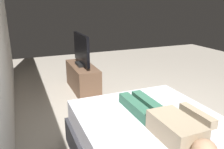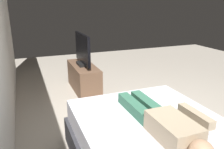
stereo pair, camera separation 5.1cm
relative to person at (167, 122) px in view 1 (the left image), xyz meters
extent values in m
plane|color=#ADA393|center=(0.80, -0.42, -0.62)|extent=(10.00, 10.00, 0.00)
cube|color=white|center=(-0.03, 0.00, -0.20)|extent=(2.02, 1.37, 0.24)
cube|color=tan|center=(-0.13, 0.02, 0.01)|extent=(0.48, 0.28, 0.18)
cube|color=#387056|center=(0.41, -0.06, -0.03)|extent=(0.60, 0.11, 0.11)
cube|color=#387056|center=(0.41, 0.10, -0.03)|extent=(0.60, 0.11, 0.11)
cube|color=tan|center=(-0.07, -0.26, 0.05)|extent=(0.40, 0.08, 0.08)
cube|color=black|center=(0.15, -0.40, -0.07)|extent=(0.15, 0.04, 0.02)
cube|color=brown|center=(2.57, 0.08, -0.37)|extent=(1.10, 0.40, 0.50)
cube|color=black|center=(2.57, 0.08, -0.10)|extent=(0.32, 0.20, 0.05)
cube|color=black|center=(2.57, 0.08, 0.20)|extent=(0.88, 0.05, 0.54)
camera|label=1|loc=(-1.47, 1.14, 1.01)|focal=36.52mm
camera|label=2|loc=(-1.49, 1.09, 1.01)|focal=36.52mm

